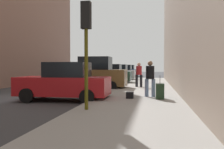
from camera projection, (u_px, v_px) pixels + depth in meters
The scene contains 14 objects.
ground_plane at pixel (15, 99), 12.26m from camera, with size 120.00×120.00×0.00m, color #38383A.
sidewalk at pixel (137, 100), 11.27m from camera, with size 4.00×40.00×0.15m, color gray.
parked_red_hatchback at pixel (65, 82), 11.58m from camera, with size 4.21×2.08×1.79m.
parked_bronze_suv at pixel (93, 74), 17.15m from camera, with size 4.61×2.08×2.25m.
parked_dark_green_sedan at pixel (109, 74), 23.07m from camera, with size 4.22×2.09×1.79m.
parked_silver_sedan at pixel (117, 73), 28.21m from camera, with size 4.26×2.18×1.79m.
parked_gray_coupe at pixel (123, 72), 33.99m from camera, with size 4.24×2.13×1.79m.
parked_blue_sedan at pixel (127, 71), 39.13m from camera, with size 4.23×2.11×1.79m.
fire_hydrant at pixel (123, 81), 18.99m from camera, with size 0.42×0.22×0.70m.
traffic_light at pixel (86, 32), 8.30m from camera, with size 0.32×0.32×3.60m.
pedestrian_in_jeans at pixel (150, 77), 11.88m from camera, with size 0.52×0.44×1.71m.
pedestrian_in_red_jacket at pixel (139, 73), 17.53m from camera, with size 0.53×0.47×1.71m.
rolling_suitcase at pixel (160, 91), 11.11m from camera, with size 0.36×0.56×1.04m.
duffel_bag at pixel (130, 95), 11.35m from camera, with size 0.32×0.44×0.28m.
Camera 1 is at (6.72, -11.26, 1.61)m, focal length 40.00 mm.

